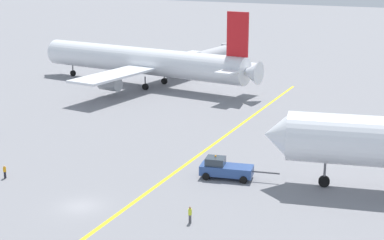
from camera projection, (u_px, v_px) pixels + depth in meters
ground_plane at (81, 206)px, 61.80m from camera, size 600.00×600.00×0.00m
taxiway_stripe at (161, 182)px, 68.52m from camera, size 7.72×119.81×0.01m
airliner_at_gate_left at (143, 61)px, 120.78m from camera, size 54.01×43.41×16.25m
pushback_tug at (225, 169)px, 69.60m from camera, size 9.51×3.93×2.80m
ground_crew_marshaller_foreground at (190, 214)px, 57.62m from camera, size 0.36×0.50×1.75m
ground_crew_ramp_agent_by_cones at (5, 171)px, 69.61m from camera, size 0.45×0.38×1.65m
jet_bridge at (218, 54)px, 138.70m from camera, size 4.26×16.74×5.71m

